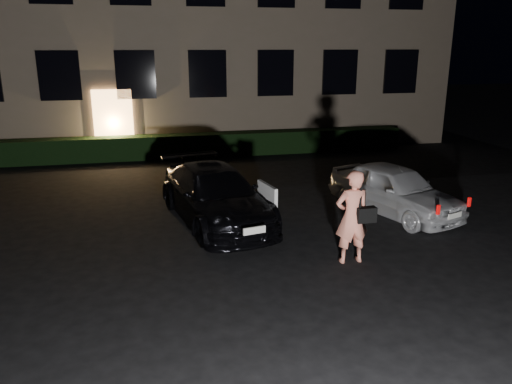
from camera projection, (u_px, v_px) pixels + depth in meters
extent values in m
plane|color=black|center=(285.00, 276.00, 9.07)|extent=(80.00, 80.00, 0.00)
cube|color=#FFB263|center=(114.00, 124.00, 18.25)|extent=(1.40, 0.10, 2.50)
cube|color=black|center=(59.00, 76.00, 17.41)|extent=(1.40, 0.10, 1.70)
cube|color=black|center=(136.00, 75.00, 17.94)|extent=(1.40, 0.10, 1.70)
cube|color=black|center=(208.00, 74.00, 18.47)|extent=(1.40, 0.10, 1.70)
cube|color=black|center=(276.00, 73.00, 19.00)|extent=(1.40, 0.10, 1.70)
cube|color=black|center=(340.00, 72.00, 19.52)|extent=(1.40, 0.10, 1.70)
cube|color=black|center=(401.00, 72.00, 20.05)|extent=(1.40, 0.10, 1.70)
cube|color=black|center=(211.00, 145.00, 18.79)|extent=(15.00, 0.70, 0.85)
imported|color=black|center=(215.00, 195.00, 11.74)|extent=(2.66, 4.71, 1.29)
cube|color=white|center=(267.00, 193.00, 11.36)|extent=(0.26, 0.92, 0.43)
cube|color=silver|center=(254.00, 230.00, 9.75)|extent=(0.47, 0.13, 0.14)
imported|color=silver|center=(394.00, 189.00, 12.30)|extent=(2.59, 3.92, 1.24)
cube|color=red|center=(438.00, 210.00, 10.60)|extent=(0.09, 0.07, 0.21)
cube|color=red|center=(469.00, 202.00, 11.12)|extent=(0.09, 0.07, 0.21)
cube|color=silver|center=(455.00, 215.00, 10.88)|extent=(0.40, 0.17, 0.12)
imported|color=#E7836A|center=(352.00, 217.00, 9.44)|extent=(0.68, 0.45, 1.83)
cube|color=black|center=(366.00, 215.00, 9.36)|extent=(0.38, 0.18, 0.29)
cube|color=black|center=(360.00, 193.00, 9.25)|extent=(0.04, 0.06, 0.57)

